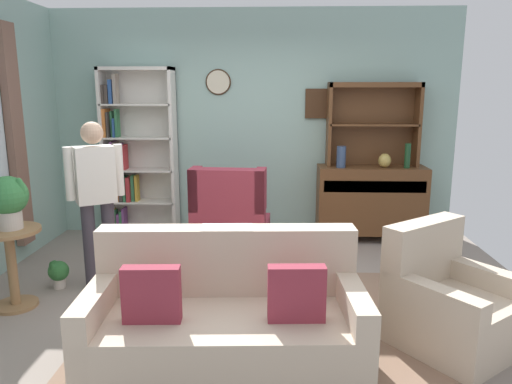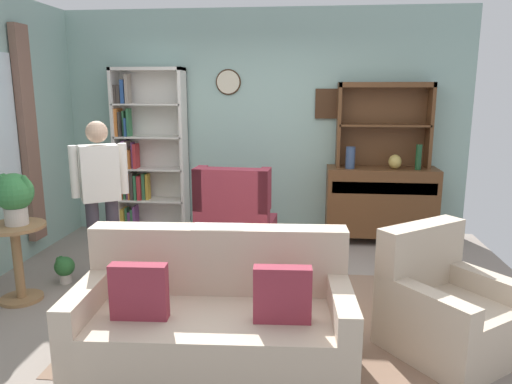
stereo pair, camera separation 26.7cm
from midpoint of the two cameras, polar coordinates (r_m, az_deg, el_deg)
ground_plane at (r=4.40m, az=0.17°, el=-12.86°), size 5.40×4.60×0.02m
wall_back at (r=6.12m, az=2.23°, el=7.97°), size 5.00×0.09×2.80m
area_rug at (r=4.11m, az=2.60°, el=-14.56°), size 2.76×2.03×0.01m
bookshelf at (r=6.26m, az=-11.81°, el=4.22°), size 0.90×0.30×2.10m
sideboard at (r=6.07m, az=15.73°, el=-1.07°), size 1.30×0.45×0.92m
sideboard_hutch at (r=6.03m, az=16.14°, el=8.93°), size 1.10×0.26×1.00m
vase_tall at (r=5.83m, az=12.38°, el=3.98°), size 0.11×0.11×0.26m
vase_round at (r=5.93m, az=17.35°, el=3.42°), size 0.15×0.15×0.17m
bottle_wine at (r=5.96m, az=19.88°, el=3.89°), size 0.07×0.07×0.29m
couch_floral at (r=3.35m, az=-2.54°, el=-15.14°), size 1.84×0.95×0.90m
armchair_floral at (r=3.84m, az=23.43°, el=-12.91°), size 1.07×1.08×0.88m
wingback_chair at (r=5.25m, az=-0.92°, el=-4.07°), size 0.83×0.85×1.05m
plant_stand at (r=4.68m, az=-24.94°, el=-6.70°), size 0.52×0.52×0.70m
potted_plant_large at (r=4.55m, az=-25.25°, el=-0.28°), size 0.32×0.32×0.45m
potted_plant_small at (r=5.01m, az=-20.31°, el=-8.39°), size 0.19×0.19×0.26m
person_reading at (r=4.70m, az=-16.34°, el=0.10°), size 0.49×0.35×1.56m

